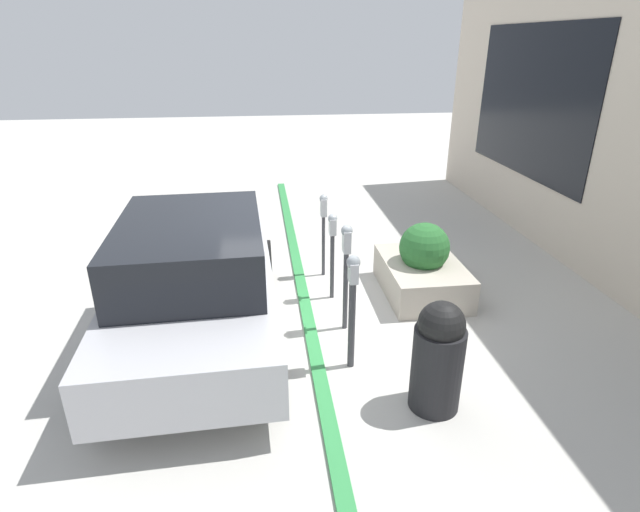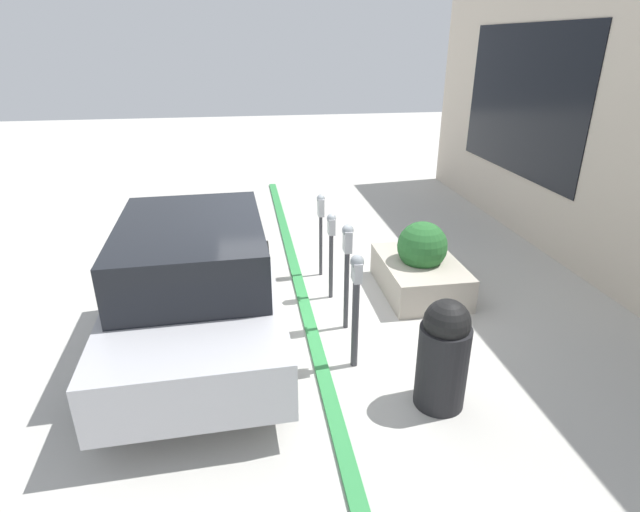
{
  "view_description": "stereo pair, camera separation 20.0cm",
  "coord_description": "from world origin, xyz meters",
  "px_view_note": "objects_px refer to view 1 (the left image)",
  "views": [
    {
      "loc": [
        -5.97,
        0.65,
        3.48
      ],
      "look_at": [
        0.0,
        -0.1,
        0.87
      ],
      "focal_mm": 28.0,
      "sensor_mm": 36.0,
      "label": 1
    },
    {
      "loc": [
        -5.94,
        0.84,
        3.48
      ],
      "look_at": [
        0.0,
        -0.1,
        0.87
      ],
      "focal_mm": 28.0,
      "sensor_mm": 36.0,
      "label": 2
    }
  ],
  "objects_px": {
    "planter_box": "(423,268)",
    "trash_bin": "(438,356)",
    "parking_meter_fourth": "(323,218)",
    "parking_meter_second": "(346,258)",
    "parking_meter_middle": "(332,241)",
    "parked_car_front": "(196,277)",
    "parking_meter_nearest": "(352,296)"
  },
  "relations": [
    {
      "from": "trash_bin",
      "to": "parking_meter_fourth",
      "type": "bearing_deg",
      "value": 12.45
    },
    {
      "from": "trash_bin",
      "to": "parking_meter_middle",
      "type": "bearing_deg",
      "value": 15.7
    },
    {
      "from": "parking_meter_nearest",
      "to": "trash_bin",
      "type": "distance_m",
      "value": 1.11
    },
    {
      "from": "planter_box",
      "to": "trash_bin",
      "type": "xyz_separation_m",
      "value": [
        -2.46,
        0.65,
        0.21
      ]
    },
    {
      "from": "parking_meter_middle",
      "to": "planter_box",
      "type": "height_order",
      "value": "parking_meter_middle"
    },
    {
      "from": "parking_meter_nearest",
      "to": "trash_bin",
      "type": "bearing_deg",
      "value": -137.15
    },
    {
      "from": "parking_meter_middle",
      "to": "parking_meter_second",
      "type": "bearing_deg",
      "value": -177.08
    },
    {
      "from": "parking_meter_nearest",
      "to": "parking_meter_middle",
      "type": "xyz_separation_m",
      "value": [
        1.69,
        -0.03,
        -0.01
      ]
    },
    {
      "from": "planter_box",
      "to": "trash_bin",
      "type": "bearing_deg",
      "value": 165.2
    },
    {
      "from": "parked_car_front",
      "to": "parking_meter_second",
      "type": "bearing_deg",
      "value": -94.09
    },
    {
      "from": "parking_meter_second",
      "to": "parking_meter_fourth",
      "type": "xyz_separation_m",
      "value": [
        1.64,
        0.07,
        -0.04
      ]
    },
    {
      "from": "parking_meter_second",
      "to": "parking_meter_middle",
      "type": "xyz_separation_m",
      "value": [
        0.86,
        0.04,
        -0.11
      ]
    },
    {
      "from": "parking_meter_nearest",
      "to": "parking_meter_middle",
      "type": "distance_m",
      "value": 1.69
    },
    {
      "from": "trash_bin",
      "to": "planter_box",
      "type": "bearing_deg",
      "value": -14.8
    },
    {
      "from": "parking_meter_fourth",
      "to": "trash_bin",
      "type": "xyz_separation_m",
      "value": [
        -3.26,
        -0.72,
        -0.36
      ]
    },
    {
      "from": "parking_meter_nearest",
      "to": "parking_meter_middle",
      "type": "height_order",
      "value": "parking_meter_nearest"
    },
    {
      "from": "parked_car_front",
      "to": "parking_meter_middle",
      "type": "bearing_deg",
      "value": -68.31
    },
    {
      "from": "parking_meter_second",
      "to": "trash_bin",
      "type": "bearing_deg",
      "value": -157.99
    },
    {
      "from": "parking_meter_second",
      "to": "parking_meter_middle",
      "type": "relative_size",
      "value": 1.11
    },
    {
      "from": "parking_meter_nearest",
      "to": "parking_meter_second",
      "type": "relative_size",
      "value": 0.97
    },
    {
      "from": "parking_meter_second",
      "to": "parking_meter_middle",
      "type": "distance_m",
      "value": 0.87
    },
    {
      "from": "planter_box",
      "to": "parked_car_front",
      "type": "height_order",
      "value": "parked_car_front"
    },
    {
      "from": "parking_meter_middle",
      "to": "trash_bin",
      "type": "bearing_deg",
      "value": -164.3
    },
    {
      "from": "parking_meter_nearest",
      "to": "parking_meter_middle",
      "type": "relative_size",
      "value": 1.08
    },
    {
      "from": "parking_meter_second",
      "to": "parking_meter_nearest",
      "type": "bearing_deg",
      "value": 174.95
    },
    {
      "from": "parking_meter_nearest",
      "to": "parked_car_front",
      "type": "relative_size",
      "value": 0.31
    },
    {
      "from": "parking_meter_nearest",
      "to": "trash_bin",
      "type": "xyz_separation_m",
      "value": [
        -0.78,
        -0.72,
        -0.3
      ]
    },
    {
      "from": "parking_meter_second",
      "to": "parking_meter_fourth",
      "type": "height_order",
      "value": "parking_meter_second"
    },
    {
      "from": "parking_meter_nearest",
      "to": "parking_meter_middle",
      "type": "bearing_deg",
      "value": -0.99
    },
    {
      "from": "parking_meter_fourth",
      "to": "parking_meter_middle",
      "type": "bearing_deg",
      "value": -178.28
    },
    {
      "from": "planter_box",
      "to": "parked_car_front",
      "type": "xyz_separation_m",
      "value": [
        -0.78,
        3.16,
        0.42
      ]
    },
    {
      "from": "parking_meter_fourth",
      "to": "trash_bin",
      "type": "height_order",
      "value": "parking_meter_fourth"
    }
  ]
}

